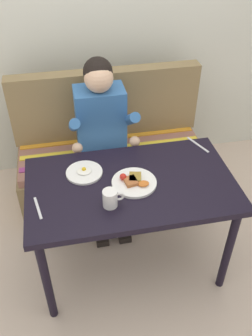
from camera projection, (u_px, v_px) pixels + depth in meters
ground_plane at (130, 261)px, 2.56m from camera, size 8.00×8.00×0.00m
back_wall at (96, 14)px, 2.70m from camera, size 4.40×0.10×2.60m
table at (131, 193)px, 2.15m from camera, size 1.20×0.70×0.73m
couch at (111, 158)px, 2.93m from camera, size 1.44×0.56×1.00m
person at (102, 128)px, 2.53m from camera, size 0.45×0.61×1.21m
plate_breakfast at (134, 182)px, 2.08m from camera, size 0.26×0.26×0.05m
plate_eggs at (84, 172)px, 2.16m from camera, size 0.22×0.22×0.04m
coffee_mug at (110, 198)px, 1.92m from camera, size 0.12×0.08×0.10m
fork at (38, 208)px, 1.94m from camera, size 0.05×0.17×0.00m
knife at (198, 145)px, 2.39m from camera, size 0.09×0.19×0.00m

